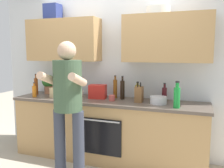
# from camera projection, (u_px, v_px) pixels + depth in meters

# --- Properties ---
(ground_plane) EXTENTS (12.00, 12.00, 0.00)m
(ground_plane) POSITION_uv_depth(u_px,v_px,m) (107.00, 159.00, 3.60)
(ground_plane) COLOR #B2A893
(back_wall_unit) EXTENTS (4.00, 0.38, 2.50)m
(back_wall_unit) POSITION_uv_depth(u_px,v_px,m) (113.00, 58.00, 3.66)
(back_wall_unit) COLOR silver
(back_wall_unit) RESTS_ON ground
(counter) EXTENTS (2.84, 0.67, 0.90)m
(counter) POSITION_uv_depth(u_px,v_px,m) (107.00, 130.00, 3.54)
(counter) COLOR tan
(counter) RESTS_ON ground
(person_standing) EXTENTS (0.49, 0.45, 1.71)m
(person_standing) POSITION_uv_depth(u_px,v_px,m) (68.00, 100.00, 2.87)
(person_standing) COLOR #383D4C
(person_standing) RESTS_ON ground
(bottle_vinegar) EXTENTS (0.06, 0.06, 0.34)m
(bottle_vinegar) POSITION_uv_depth(u_px,v_px,m) (36.00, 86.00, 3.90)
(bottle_vinegar) COLOR brown
(bottle_vinegar) RESTS_ON counter
(bottle_syrup) EXTENTS (0.06, 0.06, 0.34)m
(bottle_syrup) POSITION_uv_depth(u_px,v_px,m) (115.00, 88.00, 3.62)
(bottle_syrup) COLOR #8C4C14
(bottle_syrup) RESTS_ON counter
(bottle_soy) EXTENTS (0.06, 0.06, 0.34)m
(bottle_soy) POSITION_uv_depth(u_px,v_px,m) (122.00, 89.00, 3.51)
(bottle_soy) COLOR black
(bottle_soy) RESTS_ON counter
(bottle_juice) EXTENTS (0.06, 0.06, 0.23)m
(bottle_juice) POSITION_uv_depth(u_px,v_px,m) (34.00, 91.00, 3.69)
(bottle_juice) COLOR orange
(bottle_juice) RESTS_ON counter
(bottle_wine) EXTENTS (0.07, 0.07, 0.25)m
(bottle_wine) POSITION_uv_depth(u_px,v_px,m) (164.00, 94.00, 3.41)
(bottle_wine) COLOR #471419
(bottle_wine) RESTS_ON counter
(bottle_soda) EXTENTS (0.08, 0.08, 0.34)m
(bottle_soda) POSITION_uv_depth(u_px,v_px,m) (177.00, 97.00, 2.96)
(bottle_soda) COLOR #198C33
(bottle_soda) RESTS_ON counter
(bottle_oil) EXTENTS (0.07, 0.07, 0.26)m
(bottle_oil) POSITION_uv_depth(u_px,v_px,m) (137.00, 92.00, 3.50)
(bottle_oil) COLOR olive
(bottle_oil) RESTS_ON counter
(cup_coffee) EXTENTS (0.07, 0.07, 0.08)m
(cup_coffee) POSITION_uv_depth(u_px,v_px,m) (81.00, 93.00, 3.82)
(cup_coffee) COLOR white
(cup_coffee) RESTS_ON counter
(cup_ceramic) EXTENTS (0.09, 0.09, 0.08)m
(cup_ceramic) POSITION_uv_depth(u_px,v_px,m) (112.00, 98.00, 3.41)
(cup_ceramic) COLOR #BF4C47
(cup_ceramic) RESTS_ON counter
(mixing_bowl) EXTENTS (0.22, 0.22, 0.10)m
(mixing_bowl) POSITION_uv_depth(u_px,v_px,m) (158.00, 100.00, 3.21)
(mixing_bowl) COLOR silver
(mixing_bowl) RESTS_ON counter
(knife_block) EXTENTS (0.10, 0.14, 0.27)m
(knife_block) POSITION_uv_depth(u_px,v_px,m) (139.00, 94.00, 3.32)
(knife_block) COLOR brown
(knife_block) RESTS_ON counter
(potted_herb) EXTENTS (0.21, 0.21, 0.32)m
(potted_herb) POSITION_uv_depth(u_px,v_px,m) (48.00, 83.00, 3.98)
(potted_herb) COLOR #9E6647
(potted_herb) RESTS_ON counter
(grocery_bag_crisps) EXTENTS (0.27, 0.20, 0.20)m
(grocery_bag_crisps) POSITION_uv_depth(u_px,v_px,m) (98.00, 92.00, 3.59)
(grocery_bag_crisps) COLOR red
(grocery_bag_crisps) RESTS_ON counter
(grocery_bag_bread) EXTENTS (0.17, 0.19, 0.15)m
(grocery_bag_bread) POSITION_uv_depth(u_px,v_px,m) (58.00, 92.00, 3.69)
(grocery_bag_bread) COLOR tan
(grocery_bag_bread) RESTS_ON counter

